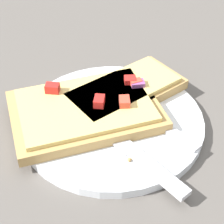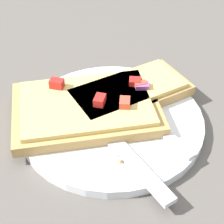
% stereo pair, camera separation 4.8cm
% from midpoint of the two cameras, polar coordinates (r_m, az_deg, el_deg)
% --- Properties ---
extents(ground_plane, '(4.00, 4.00, 0.00)m').
position_cam_midpoint_polar(ground_plane, '(0.49, 2.78, -2.05)').
color(ground_plane, '#56514C').
extents(plate, '(0.24, 0.24, 0.01)m').
position_cam_midpoint_polar(plate, '(0.49, 2.80, -1.54)').
color(plate, white).
rests_on(plate, ground).
extents(fork, '(0.03, 0.21, 0.01)m').
position_cam_midpoint_polar(fork, '(0.50, 5.68, 1.14)').
color(fork, silver).
rests_on(fork, plate).
extents(knife, '(0.02, 0.22, 0.01)m').
position_cam_midpoint_polar(knife, '(0.44, 4.34, -5.60)').
color(knife, silver).
rests_on(knife, plate).
extents(pizza_slice_main, '(0.22, 0.19, 0.03)m').
position_cam_midpoint_polar(pizza_slice_main, '(0.49, -1.17, 0.62)').
color(pizza_slice_main, tan).
rests_on(pizza_slice_main, plate).
extents(pizza_slice_corner, '(0.17, 0.08, 0.03)m').
position_cam_midpoint_polar(pizza_slice_corner, '(0.51, 5.12, 2.83)').
color(pizza_slice_corner, tan).
rests_on(pizza_slice_corner, plate).
extents(crumb_scatter, '(0.05, 0.15, 0.01)m').
position_cam_midpoint_polar(crumb_scatter, '(0.51, 0.65, 2.65)').
color(crumb_scatter, '#A87E4C').
rests_on(crumb_scatter, plate).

